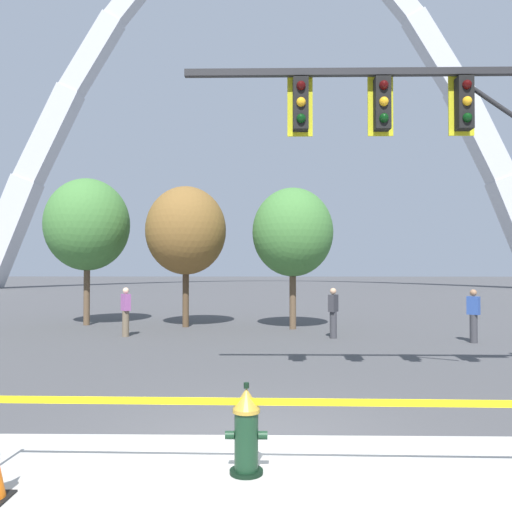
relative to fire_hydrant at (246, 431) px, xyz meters
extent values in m
plane|color=#474749|center=(0.01, 0.99, -0.47)|extent=(240.00, 240.00, 0.00)
cylinder|color=black|center=(0.00, -0.01, -0.44)|extent=(0.36, 0.36, 0.05)
cylinder|color=#14331E|center=(0.00, -0.01, -0.11)|extent=(0.26, 0.26, 0.62)
cylinder|color=#A8842D|center=(0.00, -0.01, 0.22)|extent=(0.30, 0.30, 0.04)
cone|color=#A8842D|center=(0.00, -0.01, 0.35)|extent=(0.30, 0.30, 0.22)
cylinder|color=black|center=(0.00, -0.01, 0.49)|extent=(0.06, 0.06, 0.06)
cylinder|color=#14331E|center=(-0.18, -0.01, -0.04)|extent=(0.10, 0.09, 0.09)
cylinder|color=#14331E|center=(0.18, -0.01, -0.04)|extent=(0.10, 0.09, 0.09)
cylinder|color=#14331E|center=(0.00, 0.19, -0.14)|extent=(0.13, 0.14, 0.13)
cylinder|color=black|center=(0.00, 0.27, -0.14)|extent=(0.15, 0.03, 0.15)
cube|color=yellow|center=(0.18, -0.06, 0.33)|extent=(5.96, 0.11, 0.08)
cube|color=#232326|center=(2.62, 3.19, 5.13)|extent=(7.60, 0.12, 0.12)
cylinder|color=#232326|center=(4.14, 3.19, 4.58)|extent=(1.11, 0.08, 0.81)
cube|color=black|center=(3.62, 3.19, 4.58)|extent=(0.26, 0.24, 0.90)
cube|color=gold|center=(3.62, 3.33, 4.58)|extent=(0.44, 0.03, 1.04)
sphere|color=#360606|center=(3.62, 3.06, 4.86)|extent=(0.16, 0.16, 0.16)
sphere|color=orange|center=(3.62, 3.06, 4.58)|extent=(0.16, 0.16, 0.16)
sphere|color=black|center=(3.62, 3.06, 4.30)|extent=(0.16, 0.16, 0.16)
cube|color=black|center=(2.22, 3.19, 4.58)|extent=(0.26, 0.24, 0.90)
cube|color=gold|center=(2.22, 3.33, 4.58)|extent=(0.44, 0.03, 1.04)
sphere|color=#360606|center=(2.22, 3.06, 4.86)|extent=(0.16, 0.16, 0.16)
sphere|color=orange|center=(2.22, 3.06, 4.58)|extent=(0.16, 0.16, 0.16)
sphere|color=black|center=(2.22, 3.06, 4.30)|extent=(0.16, 0.16, 0.16)
cube|color=black|center=(0.82, 3.19, 4.58)|extent=(0.26, 0.24, 0.90)
cube|color=gold|center=(0.82, 3.33, 4.58)|extent=(0.44, 0.03, 1.04)
sphere|color=#360606|center=(0.82, 3.06, 4.86)|extent=(0.16, 0.16, 0.16)
sphere|color=orange|center=(0.82, 3.06, 4.58)|extent=(0.16, 0.16, 0.16)
sphere|color=black|center=(0.82, 3.06, 4.30)|extent=(0.16, 0.16, 0.16)
cube|color=silver|center=(-27.30, 48.73, 5.28)|extent=(7.05, 2.64, 12.56)
cube|color=silver|center=(-22.75, 48.73, 15.82)|extent=(6.77, 2.41, 10.70)
cube|color=silver|center=(-18.20, 48.73, 24.44)|extent=(6.47, 2.18, 8.86)
cube|color=silver|center=(18.21, 48.73, 24.44)|extent=(6.47, 2.18, 8.86)
cube|color=silver|center=(22.76, 48.73, 15.82)|extent=(6.77, 2.41, 10.70)
cylinder|color=brown|center=(-6.73, 14.35, 0.76)|extent=(0.24, 0.24, 2.45)
ellipsoid|color=#427A38|center=(-6.73, 14.35, 3.45)|extent=(3.26, 3.26, 3.59)
cylinder|color=brown|center=(-2.78, 13.80, 0.67)|extent=(0.24, 0.24, 2.27)
ellipsoid|color=brown|center=(-2.78, 13.80, 3.17)|extent=(3.03, 3.03, 3.34)
cylinder|color=brown|center=(1.22, 13.20, 0.64)|extent=(0.24, 0.24, 2.21)
ellipsoid|color=#427A38|center=(1.22, 13.20, 3.06)|extent=(2.94, 2.94, 3.24)
cylinder|color=#38383D|center=(2.37, 10.77, -0.05)|extent=(0.22, 0.22, 0.84)
cube|color=#333338|center=(2.37, 10.77, 0.64)|extent=(0.36, 0.39, 0.54)
sphere|color=tan|center=(2.37, 10.77, 1.02)|extent=(0.20, 0.20, 0.20)
cylinder|color=#38383D|center=(6.41, 9.84, -0.05)|extent=(0.22, 0.22, 0.84)
cube|color=#2D4C99|center=(6.41, 9.84, 0.64)|extent=(0.39, 0.37, 0.54)
sphere|color=#936B4C|center=(6.41, 9.84, 1.02)|extent=(0.20, 0.20, 0.20)
cylinder|color=brown|center=(-4.31, 11.07, -0.05)|extent=(0.22, 0.22, 0.84)
cube|color=#995193|center=(-4.31, 11.07, 0.64)|extent=(0.37, 0.39, 0.54)
sphere|color=beige|center=(-4.31, 11.07, 1.02)|extent=(0.20, 0.20, 0.20)
camera|label=1|loc=(0.20, -5.65, 1.78)|focal=36.29mm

